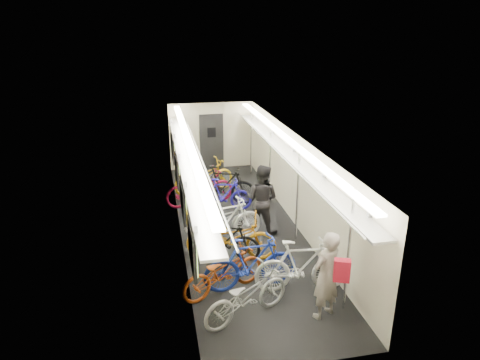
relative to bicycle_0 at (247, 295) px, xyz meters
name	(u,v)px	position (x,y,z in m)	size (l,w,h in m)	color
train_car_shell	(219,159)	(0.21, 4.41, 1.19)	(10.00, 10.00, 10.00)	black
bicycle_0	(247,295)	(0.00, 0.00, 0.00)	(0.62, 1.78, 0.93)	#A0A1A5
bicycle_1	(251,263)	(0.28, 0.88, 0.10)	(0.54, 1.90, 1.14)	navy
bicycle_2	(223,271)	(-0.28, 0.85, 0.00)	(0.62, 1.79, 0.94)	#A03E11
bicycle_3	(226,239)	(-0.02, 2.12, 0.01)	(0.45, 1.59, 0.96)	black
bicycle_4	(231,237)	(0.10, 2.11, 0.06)	(0.70, 2.01, 1.06)	#C77F12
bicycle_5	(226,221)	(0.11, 2.88, 0.09)	(0.53, 1.86, 1.12)	white
bicycle_6	(220,219)	(0.03, 3.22, 0.00)	(0.61, 1.76, 0.93)	#9E9EA2
bicycle_7	(224,194)	(0.38, 4.80, 0.01)	(0.45, 1.58, 0.95)	#231BA7
bicycle_8	(200,188)	(-0.25, 5.32, 0.06)	(0.70, 2.02, 1.06)	maroon
bicycle_9	(224,185)	(0.45, 5.27, 0.11)	(0.54, 1.92, 1.15)	black
bicycle_10	(204,176)	(0.00, 6.29, 0.05)	(0.69, 1.98, 1.04)	gold
bicycle_11	(302,266)	(1.23, 0.61, 0.09)	(0.52, 1.85, 1.11)	white
passenger_near	(326,275)	(1.38, -0.21, 0.37)	(0.61, 0.40, 1.67)	gray
passenger_mid	(262,199)	(1.10, 3.29, 0.42)	(0.86, 0.67, 1.78)	black
backpack	(342,270)	(1.39, -0.77, 0.81)	(0.26, 0.14, 0.38)	maroon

